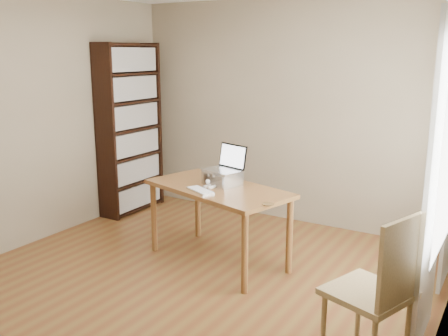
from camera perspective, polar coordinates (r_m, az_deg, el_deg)
room at (r=3.96m, az=-5.40°, el=3.05°), size 4.04×4.54×2.64m
bookshelf at (r=6.35m, az=-10.67°, el=4.40°), size 0.30×0.90×2.10m
curtains at (r=4.03m, az=24.19°, el=0.20°), size 0.03×1.90×2.25m
desk at (r=4.74m, az=-0.70°, el=-3.28°), size 1.54×1.05×0.75m
laptop_stand at (r=4.75m, az=-0.19°, el=-0.97°), size 0.32×0.25×0.13m
laptop at (r=4.78m, az=0.19°, el=0.47°), size 0.40×0.37×0.24m
keyboard at (r=4.56m, az=-2.75°, el=-2.56°), size 0.33×0.24×0.02m
coaster at (r=4.19m, az=5.04°, el=-4.13°), size 0.11×0.11×0.01m
cat at (r=4.79m, az=-0.20°, el=-1.08°), size 0.24×0.48×0.15m
chair at (r=3.34m, az=17.61°, el=-12.66°), size 0.60×0.60×1.05m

